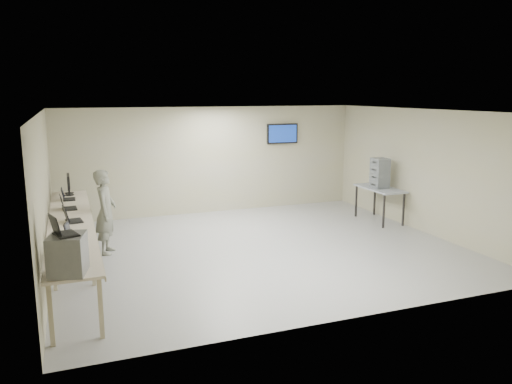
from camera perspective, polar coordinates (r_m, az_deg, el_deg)
name	(u,v)px	position (r m, az deg, el deg)	size (l,w,h in m)	color
room	(260,181)	(10.07, 0.46, 1.32)	(8.01, 7.01, 2.81)	#9E9E9E
workbench	(72,226)	(9.48, -20.31, -3.63)	(0.76, 6.00, 0.90)	beige
equipment_box	(68,254)	(6.75, -20.73, -6.69)	(0.43, 0.49, 0.51)	slate
laptop_on_box	(61,230)	(6.66, -21.37, -4.08)	(0.37, 0.40, 0.26)	black
laptop_0	(71,252)	(7.46, -20.36, -6.42)	(0.33, 0.39, 0.29)	black
laptop_1	(72,234)	(8.41, -20.24, -4.49)	(0.33, 0.37, 0.26)	black
laptop_2	(71,218)	(9.44, -20.43, -2.79)	(0.35, 0.40, 0.28)	black
laptop_3	(66,206)	(10.49, -20.86, -1.46)	(0.32, 0.38, 0.29)	black
laptop_4	(67,197)	(11.41, -20.84, -0.51)	(0.28, 0.34, 0.26)	black
monitor_near	(69,183)	(11.86, -20.64, 0.96)	(0.21, 0.47, 0.46)	black
monitor_far	(68,182)	(12.11, -20.64, 1.10)	(0.20, 0.45, 0.44)	black
soldier	(106,212)	(10.29, -16.80, -2.19)	(0.61, 0.40, 1.68)	slate
side_table	(380,191)	(12.72, 13.95, 0.16)	(0.66, 1.41, 0.85)	#9298A2
storage_bins	(380,173)	(12.63, 13.97, 2.12)	(0.35, 0.39, 0.74)	gray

